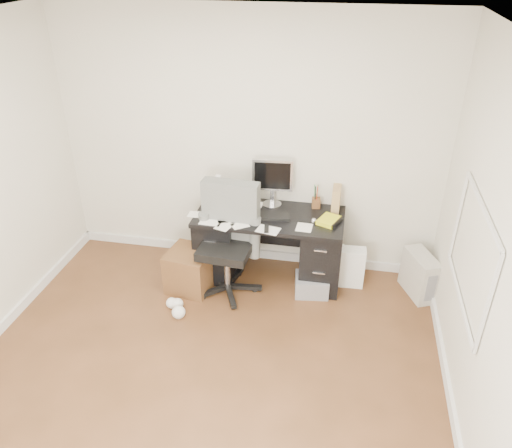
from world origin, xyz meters
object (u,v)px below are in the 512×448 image
Objects in this scene: lcd_monitor at (272,183)px; pc_tower at (420,275)px; office_chair at (226,243)px; desk at (269,244)px; keyboard at (265,216)px; wicker_basket at (190,270)px.

pc_tower is (1.56, -0.23, -0.79)m from lcd_monitor.
lcd_monitor reaches higher than pc_tower.
office_chair is at bearing -128.52° from lcd_monitor.
lcd_monitor reaches higher than desk.
keyboard is at bearing -100.50° from lcd_monitor.
desk is 1.56m from pc_tower.
pc_tower is at bearing 13.29° from office_chair.
lcd_monitor is 0.79m from office_chair.
pc_tower is at bearing -6.85° from keyboard.
keyboard is (-0.03, -0.27, -0.25)m from lcd_monitor.
lcd_monitor is at bearing 75.74° from keyboard.
office_chair is 2.55× the size of pc_tower.
office_chair is 2.67× the size of wicker_basket.
lcd_monitor is 0.45× the size of office_chair.
wicker_basket is (-0.38, -0.02, -0.36)m from office_chair.
lcd_monitor is at bearing 148.63° from pc_tower.
lcd_monitor is 1.05× the size of keyboard.
lcd_monitor is 1.23m from wicker_basket.
desk is at bearing 24.94° from wicker_basket.
lcd_monitor is at bearing 93.20° from desk.
wicker_basket is at bearing -155.06° from desk.
desk is at bearing -91.38° from lcd_monitor.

